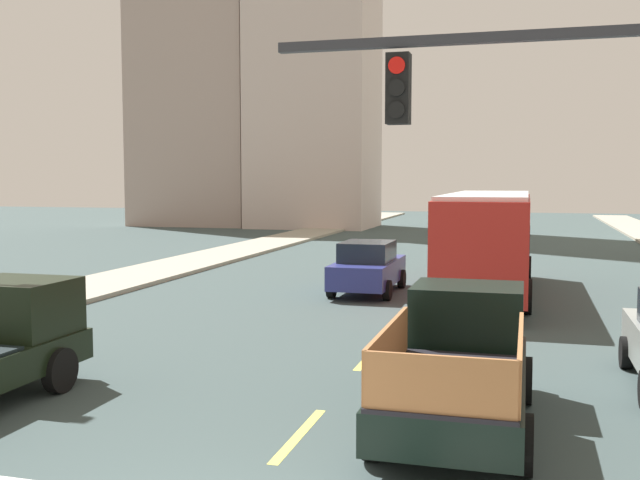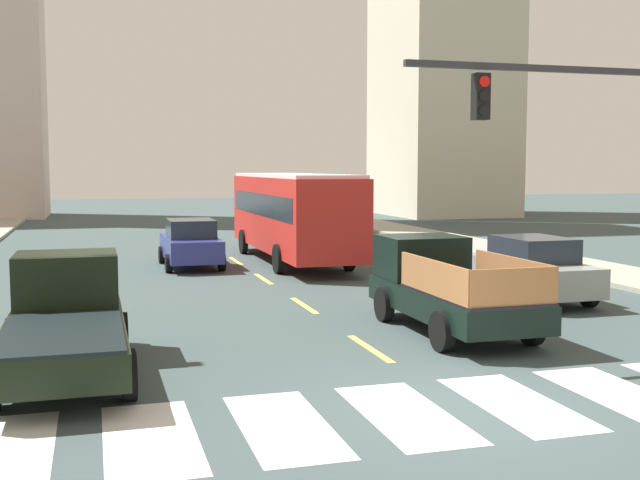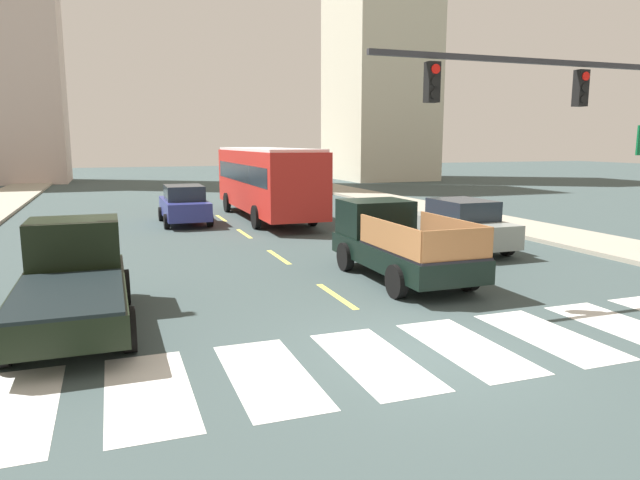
% 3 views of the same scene
% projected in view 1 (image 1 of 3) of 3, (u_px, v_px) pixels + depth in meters
% --- Properties ---
extents(sidewalk_left, '(3.19, 110.00, 0.15)m').
position_uv_depth(sidewalk_left, '(124.00, 279.00, 27.34)').
color(sidewalk_left, '#9D9786').
rests_on(sidewalk_left, ground).
extents(lane_dash_0, '(0.16, 2.40, 0.01)m').
position_uv_depth(lane_dash_0, '(299.00, 435.00, 10.91)').
color(lane_dash_0, '#DCD553').
rests_on(lane_dash_0, ground).
extents(lane_dash_1, '(0.16, 2.40, 0.01)m').
position_uv_depth(lane_dash_1, '(369.00, 357.00, 15.71)').
color(lane_dash_1, '#DCD553').
rests_on(lane_dash_1, ground).
extents(lane_dash_2, '(0.16, 2.40, 0.01)m').
position_uv_depth(lane_dash_2, '(406.00, 315.00, 20.50)').
color(lane_dash_2, '#DCD553').
rests_on(lane_dash_2, ground).
extents(lane_dash_3, '(0.16, 2.40, 0.01)m').
position_uv_depth(lane_dash_3, '(429.00, 289.00, 25.30)').
color(lane_dash_3, '#DCD553').
rests_on(lane_dash_3, ground).
extents(lane_dash_4, '(0.16, 2.40, 0.01)m').
position_uv_depth(lane_dash_4, '(445.00, 272.00, 30.10)').
color(lane_dash_4, '#DCD553').
rests_on(lane_dash_4, ground).
extents(lane_dash_5, '(0.16, 2.40, 0.01)m').
position_uv_depth(lane_dash_5, '(456.00, 259.00, 34.89)').
color(lane_dash_5, '#DCD553').
rests_on(lane_dash_5, ground).
extents(lane_dash_6, '(0.16, 2.40, 0.01)m').
position_uv_depth(lane_dash_6, '(465.00, 249.00, 39.69)').
color(lane_dash_6, '#DCD553').
rests_on(lane_dash_6, ground).
extents(lane_dash_7, '(0.16, 2.40, 0.01)m').
position_uv_depth(lane_dash_7, '(472.00, 242.00, 44.49)').
color(lane_dash_7, '#DCD553').
rests_on(lane_dash_7, ground).
extents(pickup_stakebed, '(2.18, 5.20, 1.96)m').
position_uv_depth(pickup_stakebed, '(461.00, 361.00, 11.53)').
color(pickup_stakebed, black).
rests_on(pickup_stakebed, ground).
extents(city_bus, '(2.72, 10.80, 3.32)m').
position_uv_depth(city_bus, '(489.00, 236.00, 23.69)').
color(city_bus, red).
rests_on(city_bus, ground).
extents(sedan_mid, '(2.02, 4.40, 1.72)m').
position_uv_depth(sedan_mid, '(368.00, 267.00, 24.45)').
color(sedan_mid, navy).
rests_on(sedan_mid, ground).
extents(block_mid_right, '(9.92, 8.49, 24.67)m').
position_uv_depth(block_mid_right, '(203.00, 75.00, 60.73)').
color(block_mid_right, '#AB948A').
rests_on(block_mid_right, ground).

